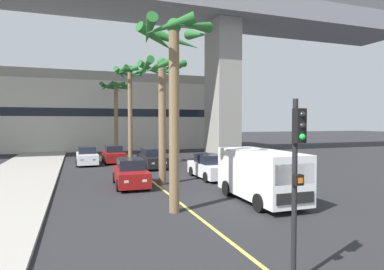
% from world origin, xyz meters
% --- Properties ---
extents(lane_stripe_center, '(0.14, 56.00, 0.01)m').
position_xyz_m(lane_stripe_center, '(0.00, 24.00, 0.00)').
color(lane_stripe_center, '#DBCC4C').
rests_on(lane_stripe_center, ground).
extents(bridge_overpass, '(74.57, 8.00, 19.59)m').
position_xyz_m(bridge_overpass, '(1.28, 36.69, 15.79)').
color(bridge_overpass, gray).
rests_on(bridge_overpass, ground).
extents(pier_building_backdrop, '(35.85, 8.04, 10.09)m').
position_xyz_m(pier_building_backdrop, '(0.00, 47.71, 4.98)').
color(pier_building_backdrop, beige).
rests_on(pier_building_backdrop, ground).
extents(car_queue_front, '(1.87, 4.12, 1.56)m').
position_xyz_m(car_queue_front, '(3.81, 21.21, 0.72)').
color(car_queue_front, white).
rests_on(car_queue_front, ground).
extents(car_queue_second, '(1.89, 4.13, 1.56)m').
position_xyz_m(car_queue_second, '(-1.24, 31.78, 0.72)').
color(car_queue_second, maroon).
rests_on(car_queue_second, ground).
extents(car_queue_third, '(1.95, 4.16, 1.56)m').
position_xyz_m(car_queue_third, '(-1.49, 20.37, 0.72)').
color(car_queue_third, maroon).
rests_on(car_queue_third, ground).
extents(car_queue_fourth, '(1.87, 4.12, 1.56)m').
position_xyz_m(car_queue_fourth, '(-3.56, 31.10, 0.72)').
color(car_queue_fourth, white).
rests_on(car_queue_fourth, ground).
extents(car_queue_fifth, '(1.95, 4.16, 1.56)m').
position_xyz_m(car_queue_fifth, '(1.32, 27.26, 0.72)').
color(car_queue_fifth, black).
rests_on(car_queue_fifth, ground).
extents(delivery_van, '(2.21, 5.27, 2.36)m').
position_xyz_m(delivery_van, '(3.59, 14.63, 1.29)').
color(delivery_van, white).
rests_on(delivery_van, ground).
extents(traffic_light_median_near, '(0.24, 0.37, 4.20)m').
position_xyz_m(traffic_light_median_near, '(0.20, 7.61, 2.71)').
color(traffic_light_median_near, black).
rests_on(traffic_light_median_near, ground).
extents(palm_tree_near_median, '(2.74, 2.74, 8.28)m').
position_xyz_m(palm_tree_near_median, '(-0.24, 28.39, 6.67)').
color(palm_tree_near_median, brown).
rests_on(palm_tree_near_median, ground).
extents(palm_tree_mid_median, '(2.92, 3.03, 7.42)m').
position_xyz_m(palm_tree_mid_median, '(0.37, 20.21, 5.66)').
color(palm_tree_mid_median, brown).
rests_on(palm_tree_mid_median, ground).
extents(palm_tree_far_median, '(3.63, 3.69, 8.16)m').
position_xyz_m(palm_tree_far_median, '(-0.22, 38.79, 6.54)').
color(palm_tree_far_median, brown).
rests_on(palm_tree_far_median, ground).
extents(palm_tree_farthest_median, '(3.03, 3.16, 7.83)m').
position_xyz_m(palm_tree_farthest_median, '(-0.67, 14.27, 6.05)').
color(palm_tree_farthest_median, brown).
rests_on(palm_tree_farthest_median, ground).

